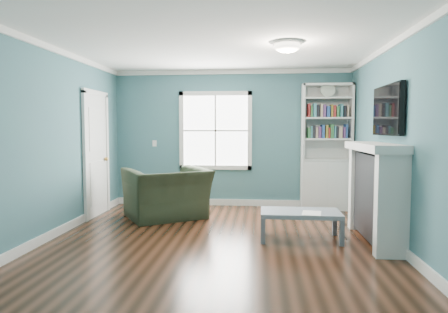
{
  "coord_description": "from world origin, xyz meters",
  "views": [
    {
      "loc": [
        0.56,
        -5.15,
        1.49
      ],
      "look_at": [
        0.06,
        0.4,
        1.1
      ],
      "focal_mm": 32.0,
      "sensor_mm": 36.0,
      "label": 1
    }
  ],
  "objects": [
    {
      "name": "floor",
      "position": [
        0.0,
        0.0,
        0.0
      ],
      "size": [
        5.0,
        5.0,
        0.0
      ],
      "primitive_type": "plane",
      "color": "black",
      "rests_on": "ground"
    },
    {
      "name": "room_walls",
      "position": [
        0.0,
        0.0,
        1.58
      ],
      "size": [
        5.0,
        5.0,
        5.0
      ],
      "color": "#3E6775",
      "rests_on": "ground"
    },
    {
      "name": "trim",
      "position": [
        0.0,
        0.0,
        1.24
      ],
      "size": [
        4.5,
        5.0,
        2.6
      ],
      "color": "white",
      "rests_on": "ground"
    },
    {
      "name": "window",
      "position": [
        -0.3,
        2.49,
        1.45
      ],
      "size": [
        1.4,
        0.06,
        1.5
      ],
      "color": "white",
      "rests_on": "room_walls"
    },
    {
      "name": "bookshelf",
      "position": [
        1.77,
        2.3,
        0.92
      ],
      "size": [
        0.9,
        0.35,
        2.31
      ],
      "color": "silver",
      "rests_on": "ground"
    },
    {
      "name": "fireplace",
      "position": [
        2.08,
        0.2,
        0.64
      ],
      "size": [
        0.44,
        1.58,
        1.3
      ],
      "color": "black",
      "rests_on": "ground"
    },
    {
      "name": "tv",
      "position": [
        2.2,
        0.2,
        1.72
      ],
      "size": [
        0.06,
        1.1,
        0.65
      ],
      "primitive_type": "cube",
      "color": "black",
      "rests_on": "fireplace"
    },
    {
      "name": "door",
      "position": [
        -2.22,
        1.4,
        1.07
      ],
      "size": [
        0.12,
        0.98,
        2.17
      ],
      "color": "silver",
      "rests_on": "ground"
    },
    {
      "name": "ceiling_fixture",
      "position": [
        0.9,
        0.1,
        2.55
      ],
      "size": [
        0.38,
        0.38,
        0.15
      ],
      "color": "white",
      "rests_on": "room_walls"
    },
    {
      "name": "light_switch",
      "position": [
        -1.5,
        2.48,
        1.2
      ],
      "size": [
        0.08,
        0.01,
        0.12
      ],
      "primitive_type": "cube",
      "color": "white",
      "rests_on": "room_walls"
    },
    {
      "name": "recliner",
      "position": [
        -0.98,
        1.31,
        0.55
      ],
      "size": [
        1.51,
        1.38,
        1.11
      ],
      "primitive_type": "imported",
      "rotation": [
        0.0,
        0.0,
        -2.57
      ],
      "color": "black",
      "rests_on": "ground"
    },
    {
      "name": "coffee_table",
      "position": [
        1.1,
        0.21,
        0.33
      ],
      "size": [
        1.06,
        0.58,
        0.38
      ],
      "rotation": [
        0.0,
        0.0,
        -0.01
      ],
      "color": "#505761",
      "rests_on": "ground"
    },
    {
      "name": "paper_sheet",
      "position": [
        1.24,
        0.08,
        0.39
      ],
      "size": [
        0.29,
        0.34,
        0.0
      ],
      "primitive_type": "cube",
      "rotation": [
        0.0,
        0.0,
        -0.17
      ],
      "color": "white",
      "rests_on": "coffee_table"
    }
  ]
}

